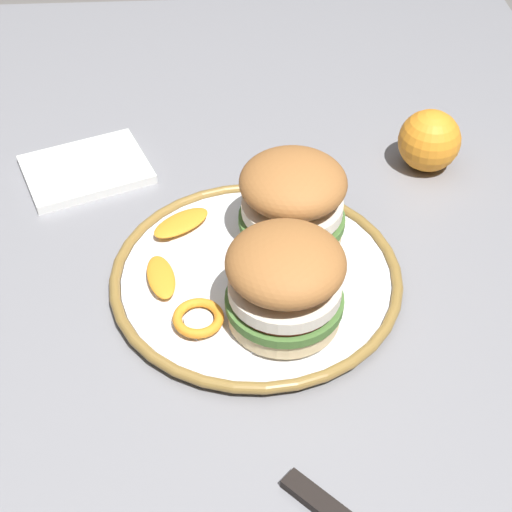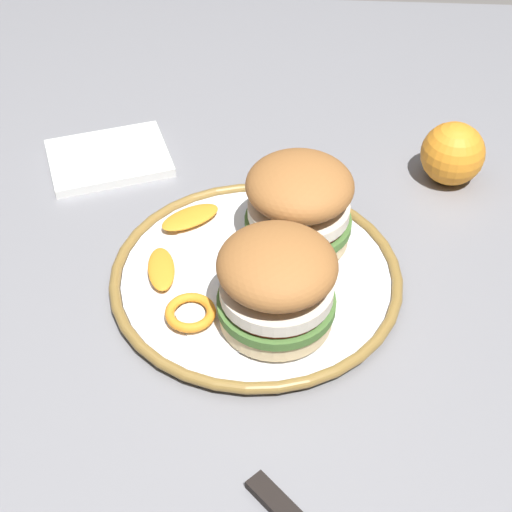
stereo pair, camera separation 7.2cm
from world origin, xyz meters
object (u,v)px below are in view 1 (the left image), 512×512
at_px(sandwich_half_left, 292,200).
at_px(whole_orange, 429,141).
at_px(dinner_plate, 256,277).
at_px(dining_table, 217,348).
at_px(sandwich_half_right, 285,280).

relative_size(sandwich_half_left, whole_orange, 1.68).
height_order(dinner_plate, sandwich_half_left, sandwich_half_left).
distance_m(dining_table, sandwich_half_left, 0.19).
bearing_deg(whole_orange, dinner_plate, 131.04).
relative_size(dining_table, sandwich_half_right, 9.48).
bearing_deg(dining_table, sandwich_half_right, -126.53).
bearing_deg(sandwich_half_left, dining_table, 129.18).
relative_size(dining_table, sandwich_half_left, 10.95).
bearing_deg(dinner_plate, sandwich_half_left, -37.19).
xyz_separation_m(sandwich_half_left, sandwich_half_right, (-0.12, 0.02, 0.00)).
height_order(dinner_plate, whole_orange, whole_orange).
relative_size(dinner_plate, sandwich_half_right, 2.06).
xyz_separation_m(sandwich_half_left, whole_orange, (0.14, -0.19, -0.03)).
height_order(sandwich_half_left, whole_orange, sandwich_half_left).
bearing_deg(dining_table, sandwich_half_left, -50.82).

